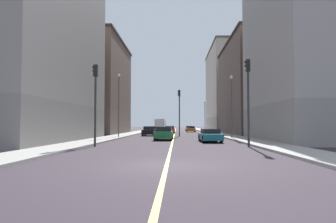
# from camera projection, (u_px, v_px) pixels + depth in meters

# --- Properties ---
(ground_plane) EXTENTS (400.00, 400.00, 0.00)m
(ground_plane) POSITION_uv_depth(u_px,v_px,m) (167.00, 165.00, 12.03)
(ground_plane) COLOR #332A32
(ground_plane) RESTS_ON ground
(sidewalk_left) EXTENTS (2.82, 168.00, 0.15)m
(sidewalk_left) POSITION_uv_depth(u_px,v_px,m) (212.00, 132.00, 60.75)
(sidewalk_left) COLOR #9E9B93
(sidewalk_left) RESTS_ON ground
(sidewalk_right) EXTENTS (2.82, 168.00, 0.15)m
(sidewalk_right) POSITION_uv_depth(u_px,v_px,m) (138.00, 132.00, 61.19)
(sidewalk_right) COLOR #9E9B93
(sidewalk_right) RESTS_ON ground
(lane_center_stripe) EXTENTS (0.16, 154.00, 0.01)m
(lane_center_stripe) POSITION_uv_depth(u_px,v_px,m) (175.00, 133.00, 60.97)
(lane_center_stripe) COLOR #E5D14C
(lane_center_stripe) RESTS_ON ground
(building_left_near) EXTENTS (9.19, 16.88, 21.68)m
(building_left_near) POSITION_uv_depth(u_px,v_px,m) (306.00, 33.00, 30.06)
(building_left_near) COLOR gray
(building_left_near) RESTS_ON ground
(building_left_mid) EXTENTS (9.19, 21.23, 15.47)m
(building_left_mid) POSITION_uv_depth(u_px,v_px,m) (254.00, 88.00, 50.19)
(building_left_mid) COLOR brown
(building_left_mid) RESTS_ON ground
(building_left_far) EXTENTS (9.19, 23.75, 20.72)m
(building_left_far) POSITION_uv_depth(u_px,v_px,m) (228.00, 90.00, 75.51)
(building_left_far) COLOR #9D9688
(building_left_far) RESTS_ON ground
(building_right_corner) EXTENTS (9.19, 20.95, 21.52)m
(building_right_corner) POSITION_uv_depth(u_px,v_px,m) (33.00, 29.00, 28.64)
(building_right_corner) COLOR slate
(building_right_corner) RESTS_ON ground
(building_right_midblock) EXTENTS (9.19, 19.01, 15.96)m
(building_right_midblock) POSITION_uv_depth(u_px,v_px,m) (97.00, 88.00, 51.67)
(building_right_midblock) COLOR brown
(building_right_midblock) RESTS_ON ground
(traffic_light_left_near) EXTENTS (0.40, 0.32, 6.45)m
(traffic_light_left_near) POSITION_uv_depth(u_px,v_px,m) (248.00, 91.00, 22.08)
(traffic_light_left_near) COLOR #2D2D2D
(traffic_light_left_near) RESTS_ON ground
(traffic_light_right_near) EXTENTS (0.40, 0.32, 6.12)m
(traffic_light_right_near) POSITION_uv_depth(u_px,v_px,m) (95.00, 94.00, 22.41)
(traffic_light_right_near) COLOR #2D2D2D
(traffic_light_right_near) RESTS_ON ground
(traffic_light_median_far) EXTENTS (0.40, 0.32, 6.46)m
(traffic_light_median_far) POSITION_uv_depth(u_px,v_px,m) (179.00, 106.00, 41.73)
(traffic_light_median_far) COLOR #2D2D2D
(traffic_light_median_far) RESTS_ON ground
(street_lamp_left_near) EXTENTS (0.36, 0.36, 7.08)m
(street_lamp_left_near) POSITION_uv_depth(u_px,v_px,m) (232.00, 100.00, 34.25)
(street_lamp_left_near) COLOR #4C4C51
(street_lamp_left_near) RESTS_ON ground
(street_lamp_right_near) EXTENTS (0.36, 0.36, 7.69)m
(street_lamp_right_near) POSITION_uv_depth(u_px,v_px,m) (119.00, 99.00, 36.64)
(street_lamp_right_near) COLOR #4C4C51
(street_lamp_right_near) RESTS_ON ground
(street_lamp_left_far) EXTENTS (0.36, 0.36, 6.69)m
(street_lamp_left_far) POSITION_uv_depth(u_px,v_px,m) (205.00, 113.00, 66.56)
(street_lamp_left_far) COLOR #4C4C51
(street_lamp_left_far) RESTS_ON ground
(car_blue) EXTENTS (1.93, 4.03, 1.24)m
(car_blue) POSITION_uv_depth(u_px,v_px,m) (170.00, 129.00, 63.33)
(car_blue) COLOR #23389E
(car_blue) RESTS_ON ground
(car_white) EXTENTS (2.01, 4.11, 1.26)m
(car_white) POSITION_uv_depth(u_px,v_px,m) (189.00, 128.00, 79.12)
(car_white) COLOR white
(car_white) RESTS_ON ground
(car_red) EXTENTS (1.86, 4.39, 1.38)m
(car_red) POSITION_uv_depth(u_px,v_px,m) (170.00, 130.00, 55.02)
(car_red) COLOR red
(car_red) RESTS_ON ground
(car_black) EXTENTS (1.93, 4.00, 1.38)m
(car_black) POSITION_uv_depth(u_px,v_px,m) (149.00, 131.00, 43.73)
(car_black) COLOR black
(car_black) RESTS_ON ground
(car_orange) EXTENTS (2.01, 4.35, 1.26)m
(car_orange) POSITION_uv_depth(u_px,v_px,m) (191.00, 129.00, 65.40)
(car_orange) COLOR orange
(car_orange) RESTS_ON ground
(car_green) EXTENTS (1.97, 4.49, 1.41)m
(car_green) POSITION_uv_depth(u_px,v_px,m) (164.00, 133.00, 31.93)
(car_green) COLOR #1E6B38
(car_green) RESTS_ON ground
(car_teal) EXTENTS (1.96, 4.50, 1.23)m
(car_teal) POSITION_uv_depth(u_px,v_px,m) (210.00, 135.00, 28.16)
(car_teal) COLOR #196670
(car_teal) RESTS_ON ground
(box_truck) EXTENTS (2.37, 7.61, 2.93)m
(box_truck) POSITION_uv_depth(u_px,v_px,m) (160.00, 125.00, 72.48)
(box_truck) COLOR navy
(box_truck) RESTS_ON ground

